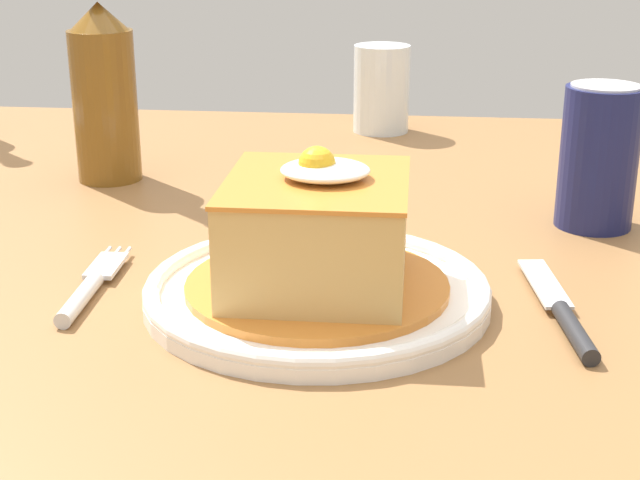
# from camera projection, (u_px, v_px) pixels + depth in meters

# --- Properties ---
(dining_table) EXTENTS (1.33, 1.09, 0.75)m
(dining_table) POSITION_uv_depth(u_px,v_px,m) (294.00, 366.00, 0.78)
(dining_table) COLOR olive
(dining_table) RESTS_ON ground_plane
(main_plate) EXTENTS (0.24, 0.24, 0.02)m
(main_plate) POSITION_uv_depth(u_px,v_px,m) (317.00, 291.00, 0.66)
(main_plate) COLOR white
(main_plate) RESTS_ON dining_table
(sandwich_meal) EXTENTS (0.19, 0.19, 0.10)m
(sandwich_meal) POSITION_uv_depth(u_px,v_px,m) (317.00, 237.00, 0.65)
(sandwich_meal) COLOR orange
(sandwich_meal) RESTS_ON main_plate
(fork) EXTENTS (0.02, 0.14, 0.01)m
(fork) POSITION_uv_depth(u_px,v_px,m) (89.00, 288.00, 0.68)
(fork) COLOR silver
(fork) RESTS_ON dining_table
(knife) EXTENTS (0.04, 0.17, 0.01)m
(knife) POSITION_uv_depth(u_px,v_px,m) (565.00, 317.00, 0.63)
(knife) COLOR #262628
(knife) RESTS_ON dining_table
(soda_can) EXTENTS (0.07, 0.07, 0.12)m
(soda_can) POSITION_uv_depth(u_px,v_px,m) (599.00, 157.00, 0.81)
(soda_can) COLOR #191E51
(soda_can) RESTS_ON dining_table
(beer_bottle_amber) EXTENTS (0.06, 0.06, 0.27)m
(beer_bottle_amber) POSITION_uv_depth(u_px,v_px,m) (103.00, 82.00, 0.93)
(beer_bottle_amber) COLOR brown
(beer_bottle_amber) RESTS_ON dining_table
(drinking_glass) EXTENTS (0.07, 0.07, 0.10)m
(drinking_glass) POSITION_uv_depth(u_px,v_px,m) (381.00, 95.00, 1.15)
(drinking_glass) COLOR silver
(drinking_glass) RESTS_ON dining_table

